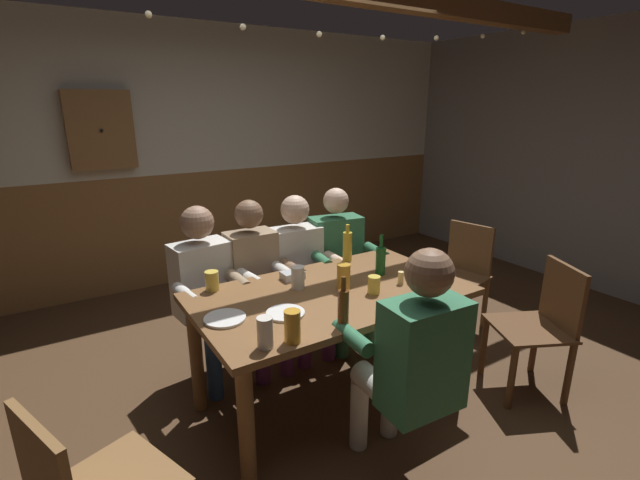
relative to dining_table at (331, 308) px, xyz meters
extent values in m
plane|color=#4C331E|center=(0.00, 0.11, -0.66)|extent=(7.95, 7.95, 0.00)
cube|color=beige|center=(0.00, 2.66, 1.24)|extent=(6.63, 0.12, 1.47)
cube|color=brown|center=(0.00, 2.66, -0.08)|extent=(6.63, 0.12, 1.16)
cube|color=gray|center=(3.37, 0.11, 0.65)|extent=(0.12, 5.00, 2.64)
cube|color=brown|center=(0.00, 0.00, 0.09)|extent=(1.63, 0.93, 0.04)
cylinder|color=brown|center=(-0.73, -0.39, -0.30)|extent=(0.08, 0.08, 0.74)
cylinder|color=brown|center=(0.73, -0.39, -0.30)|extent=(0.08, 0.08, 0.74)
cylinder|color=brown|center=(-0.73, 0.39, -0.30)|extent=(0.08, 0.08, 0.74)
cylinder|color=brown|center=(0.73, 0.39, -0.30)|extent=(0.08, 0.08, 0.74)
cube|color=silver|center=(-0.55, 0.77, 0.05)|extent=(0.40, 0.27, 0.51)
sphere|color=#9E755B|center=(-0.55, 0.77, 0.44)|extent=(0.22, 0.22, 0.22)
cylinder|color=#2D4C84|center=(-0.43, 0.65, -0.18)|extent=(0.18, 0.39, 0.13)
cylinder|color=#2D4C84|center=(-0.64, 0.62, -0.18)|extent=(0.18, 0.39, 0.13)
cylinder|color=#2D4C84|center=(-0.41, 0.46, -0.45)|extent=(0.10, 0.10, 0.42)
cylinder|color=#2D4C84|center=(-0.61, 0.44, -0.45)|extent=(0.10, 0.10, 0.42)
cylinder|color=silver|center=(-0.30, 0.54, 0.07)|extent=(0.11, 0.29, 0.08)
cylinder|color=silver|center=(-0.73, 0.49, 0.07)|extent=(0.11, 0.29, 0.08)
cube|color=#997F60|center=(-0.18, 0.77, 0.06)|extent=(0.34, 0.23, 0.52)
sphere|color=brown|center=(-0.18, 0.77, 0.45)|extent=(0.20, 0.20, 0.20)
cylinder|color=#6B2D66|center=(-0.09, 0.63, -0.18)|extent=(0.13, 0.40, 0.13)
cylinder|color=#6B2D66|center=(-0.28, 0.63, -0.18)|extent=(0.13, 0.40, 0.13)
cylinder|color=#6B2D66|center=(-0.09, 0.43, -0.45)|extent=(0.10, 0.10, 0.42)
cylinder|color=#6B2D66|center=(-0.28, 0.43, -0.45)|extent=(0.10, 0.10, 0.42)
cylinder|color=brown|center=(0.02, 0.51, 0.08)|extent=(0.08, 0.28, 0.08)
cylinder|color=#997F60|center=(-0.38, 0.51, 0.08)|extent=(0.08, 0.28, 0.08)
cube|color=silver|center=(0.18, 0.77, 0.05)|extent=(0.39, 0.23, 0.51)
sphere|color=beige|center=(0.18, 0.77, 0.44)|extent=(0.21, 0.21, 0.21)
cylinder|color=#6B2D66|center=(0.28, 0.63, -0.18)|extent=(0.15, 0.38, 0.13)
cylinder|color=#6B2D66|center=(0.07, 0.64, -0.18)|extent=(0.15, 0.38, 0.13)
cylinder|color=#6B2D66|center=(0.27, 0.44, -0.45)|extent=(0.10, 0.10, 0.42)
cylinder|color=#6B2D66|center=(0.06, 0.45, -0.45)|extent=(0.10, 0.10, 0.42)
cylinder|color=beige|center=(0.39, 0.51, 0.07)|extent=(0.09, 0.28, 0.08)
cylinder|color=silver|center=(-0.05, 0.53, 0.07)|extent=(0.09, 0.28, 0.08)
cube|color=#33724C|center=(0.55, 0.77, 0.06)|extent=(0.44, 0.28, 0.54)
sphere|color=beige|center=(0.55, 0.77, 0.46)|extent=(0.20, 0.20, 0.20)
cylinder|color=#33724C|center=(0.63, 0.59, -0.18)|extent=(0.20, 0.45, 0.13)
cylinder|color=#33724C|center=(0.41, 0.62, -0.18)|extent=(0.20, 0.45, 0.13)
cylinder|color=#33724C|center=(0.60, 0.38, -0.45)|extent=(0.10, 0.10, 0.42)
cylinder|color=#33724C|center=(0.38, 0.41, -0.45)|extent=(0.10, 0.10, 0.42)
cylinder|color=#33724C|center=(0.74, 0.49, 0.09)|extent=(0.12, 0.29, 0.08)
cylinder|color=#33724C|center=(0.28, 0.56, 0.09)|extent=(0.12, 0.29, 0.08)
cube|color=#33724C|center=(0.00, -0.77, 0.07)|extent=(0.40, 0.26, 0.54)
sphere|color=brown|center=(0.00, -0.77, 0.48)|extent=(0.22, 0.22, 0.22)
cylinder|color=silver|center=(-0.10, -0.62, -0.18)|extent=(0.16, 0.42, 0.13)
cylinder|color=silver|center=(0.12, -0.63, -0.18)|extent=(0.16, 0.42, 0.13)
cylinder|color=silver|center=(-0.08, -0.41, -0.45)|extent=(0.10, 0.10, 0.42)
cylinder|color=silver|center=(0.13, -0.42, -0.45)|extent=(0.10, 0.10, 0.42)
cylinder|color=#33724C|center=(-0.21, -0.50, 0.10)|extent=(0.10, 0.28, 0.08)
cylinder|color=brown|center=(0.24, -0.52, 0.10)|extent=(0.10, 0.28, 0.08)
cube|color=brown|center=(-1.51, -0.57, 0.01)|extent=(0.17, 0.38, 0.42)
cube|color=brown|center=(1.17, -0.57, -0.21)|extent=(0.59, 0.59, 0.02)
cube|color=brown|center=(1.35, -0.65, 0.01)|extent=(0.20, 0.37, 0.42)
cylinder|color=brown|center=(0.92, -0.66, -0.44)|extent=(0.04, 0.04, 0.44)
cylinder|color=brown|center=(1.08, -0.31, -0.44)|extent=(0.04, 0.04, 0.44)
cylinder|color=brown|center=(1.26, -0.82, -0.44)|extent=(0.04, 0.04, 0.44)
cylinder|color=brown|center=(1.42, -0.48, -0.44)|extent=(0.04, 0.04, 0.44)
cube|color=brown|center=(1.46, 0.30, -0.21)|extent=(0.52, 0.52, 0.02)
cube|color=brown|center=(1.66, 0.34, 0.01)|extent=(0.11, 0.39, 0.42)
cylinder|color=brown|center=(1.31, 0.08, -0.44)|extent=(0.04, 0.04, 0.44)
cylinder|color=brown|center=(1.24, 0.45, -0.44)|extent=(0.04, 0.04, 0.44)
cylinder|color=brown|center=(1.69, 0.15, -0.44)|extent=(0.04, 0.04, 0.44)
cylinder|color=brown|center=(1.61, 0.52, -0.44)|extent=(0.04, 0.04, 0.44)
cylinder|color=#F9E08C|center=(0.43, -0.14, 0.15)|extent=(0.04, 0.04, 0.08)
cube|color=#B2B7BC|center=(-0.10, 0.29, 0.14)|extent=(0.14, 0.10, 0.05)
cylinder|color=white|center=(-0.67, -0.02, 0.12)|extent=(0.22, 0.22, 0.01)
cylinder|color=white|center=(-0.38, -0.13, 0.12)|extent=(0.21, 0.21, 0.01)
cylinder|color=#195923|center=(0.42, 0.06, 0.20)|extent=(0.06, 0.06, 0.18)
cylinder|color=#195923|center=(0.42, 0.06, 0.34)|extent=(0.02, 0.02, 0.09)
cylinder|color=gold|center=(0.39, 0.39, 0.22)|extent=(0.07, 0.07, 0.21)
cylinder|color=gold|center=(0.39, 0.39, 0.35)|extent=(0.03, 0.03, 0.06)
cylinder|color=#593314|center=(-0.19, -0.39, 0.21)|extent=(0.06, 0.06, 0.19)
cylinder|color=#593314|center=(-0.19, -0.39, 0.34)|extent=(0.03, 0.03, 0.07)
cylinder|color=white|center=(-0.61, -0.38, 0.19)|extent=(0.08, 0.08, 0.15)
cylinder|color=#E5C64C|center=(0.19, -0.16, 0.17)|extent=(0.07, 0.07, 0.11)
cylinder|color=gold|center=(-0.48, -0.40, 0.19)|extent=(0.08, 0.08, 0.16)
cylinder|color=gold|center=(0.08, -0.01, 0.19)|extent=(0.08, 0.08, 0.16)
cylinder|color=white|center=(-0.15, 0.15, 0.18)|extent=(0.08, 0.08, 0.14)
cylinder|color=#E5C64C|center=(-0.60, 0.39, 0.17)|extent=(0.08, 0.08, 0.12)
cube|color=brown|center=(-0.84, 2.53, 0.96)|extent=(0.56, 0.12, 0.70)
sphere|color=black|center=(-0.84, 2.46, 0.96)|extent=(0.03, 0.03, 0.03)
sphere|color=#F9EAB2|center=(-0.77, 0.55, 1.62)|extent=(0.04, 0.04, 0.04)
sphere|color=#F9EAB2|center=(-0.26, 0.55, 1.61)|extent=(0.04, 0.04, 0.04)
sphere|color=#F9EAB2|center=(0.26, 0.55, 1.61)|extent=(0.04, 0.04, 0.04)
sphere|color=#F9EAB2|center=(0.77, 0.55, 1.62)|extent=(0.04, 0.04, 0.04)
sphere|color=#F9EAB2|center=(1.29, 0.55, 1.66)|extent=(0.04, 0.04, 0.04)
sphere|color=#F9EAB2|center=(1.80, 0.55, 1.71)|extent=(0.04, 0.04, 0.04)
sphere|color=#F9EAB2|center=(2.32, 0.55, 1.77)|extent=(0.04, 0.04, 0.04)
camera|label=1|loc=(-1.37, -2.05, 1.18)|focal=25.02mm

